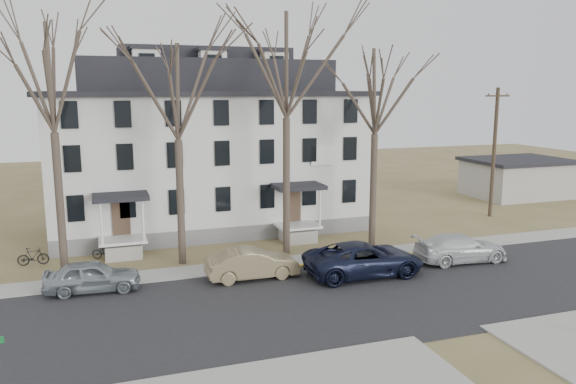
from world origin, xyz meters
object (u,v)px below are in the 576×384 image
object	(u,v)px
boarding_house	(207,149)
car_tan	(252,264)
bicycle_right	(33,257)
car_silver	(92,277)
tree_far_left	(50,69)
utility_pole_far	(494,151)
tree_mid_left	(176,85)
bicycle_left	(106,253)
car_white	(460,249)
car_navy	(364,260)
tree_mid_right	(376,85)
tree_center	(286,57)

from	to	relation	value
boarding_house	car_tan	world-z (taller)	boarding_house
car_tan	bicycle_right	xyz separation A→B (m)	(-10.61, 5.83, -0.28)
car_silver	tree_far_left	bearing A→B (deg)	27.45
tree_far_left	utility_pole_far	bearing A→B (deg)	8.10
tree_mid_left	utility_pole_far	bearing A→B (deg)	10.13
tree_far_left	bicycle_left	xyz separation A→B (m)	(2.08, 1.96, -9.92)
car_tan	car_white	distance (m)	11.61
tree_far_left	car_tan	bearing A→B (deg)	-22.68
boarding_house	bicycle_left	world-z (taller)	boarding_house
bicycle_right	car_white	bearing A→B (deg)	-104.39
boarding_house	bicycle_right	bearing A→B (deg)	-150.39
tree_mid_left	car_navy	world-z (taller)	tree_mid_left
tree_mid_left	car_tan	world-z (taller)	tree_mid_left
car_silver	tree_mid_left	bearing A→B (deg)	-52.34
utility_pole_far	tree_far_left	bearing A→B (deg)	-171.90
utility_pole_far	bicycle_right	bearing A→B (deg)	-176.13
tree_mid_left	car_silver	xyz separation A→B (m)	(-4.62, -3.12, -8.86)
tree_mid_left	tree_mid_right	size ratio (longest dim) A/B	1.00
utility_pole_far	car_tan	xyz separation A→B (m)	(-20.56, -7.94, -4.14)
tree_center	bicycle_right	xyz separation A→B (m)	(-13.67, 2.09, -10.60)
utility_pole_far	car_white	bearing A→B (deg)	-135.34
tree_mid_right	tree_far_left	bearing A→B (deg)	180.00
tree_center	car_navy	bearing A→B (deg)	-64.30
bicycle_left	bicycle_right	world-z (taller)	bicycle_right
tree_mid_right	tree_mid_left	bearing A→B (deg)	180.00
tree_far_left	bicycle_left	size ratio (longest dim) A/B	8.50
car_silver	car_navy	distance (m)	13.21
tree_center	car_navy	world-z (taller)	tree_center
car_navy	tree_mid_right	bearing A→B (deg)	-29.83
tree_far_left	bicycle_left	distance (m)	10.32
utility_pole_far	bicycle_right	xyz separation A→B (m)	(-31.17, -2.11, -4.42)
tree_center	car_white	bearing A→B (deg)	-28.79
boarding_house	car_silver	size ratio (longest dim) A/B	4.79
tree_center	utility_pole_far	size ratio (longest dim) A/B	1.55
tree_center	car_tan	size ratio (longest dim) A/B	3.18
tree_center	tree_far_left	bearing A→B (deg)	180.00
tree_center	car_white	world-z (taller)	tree_center
bicycle_left	car_tan	bearing A→B (deg)	-107.00
car_silver	tree_mid_right	bearing A→B (deg)	-75.40
tree_center	bicycle_right	world-z (taller)	tree_center
boarding_house	car_navy	distance (m)	15.01
tree_center	utility_pole_far	bearing A→B (deg)	13.50
car_white	tree_mid_left	bearing A→B (deg)	75.60
tree_mid_right	car_silver	world-z (taller)	tree_mid_right
boarding_house	car_silver	xyz separation A→B (m)	(-7.62, -11.27, -4.64)
car_silver	tree_center	bearing A→B (deg)	-69.99
tree_center	car_navy	size ratio (longest dim) A/B	2.41
tree_mid_right	bicycle_right	bearing A→B (deg)	173.77
car_white	bicycle_right	xyz separation A→B (m)	(-22.18, 6.77, -0.27)
tree_mid_right	utility_pole_far	size ratio (longest dim) A/B	1.34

